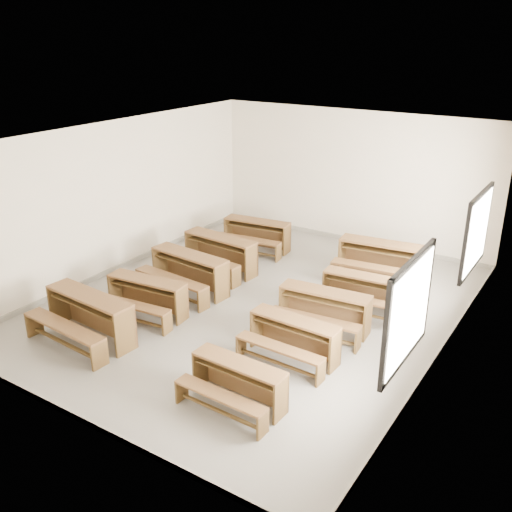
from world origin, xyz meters
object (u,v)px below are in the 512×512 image
Objects in this scene: desk_set_0 at (88,314)px; desk_set_3 at (219,251)px; desk_set_7 at (324,307)px; desk_set_2 at (188,270)px; desk_set_5 at (237,380)px; desk_set_6 at (293,336)px; desk_set_4 at (256,233)px; desk_set_1 at (146,294)px; desk_set_9 at (382,259)px; desk_set_8 at (361,289)px.

desk_set_0 is 1.03× the size of desk_set_3.
desk_set_3 is 3.27m from desk_set_7.
desk_set_7 is (2.99, 0.04, -0.04)m from desk_set_2.
desk_set_3 reaches higher than desk_set_7.
desk_set_2 is 1.01× the size of desk_set_3.
desk_set_7 is (0.05, 2.58, 0.04)m from desk_set_5.
desk_set_6 reaches higher than desk_set_5.
desk_set_4 is 4.08m from desk_set_7.
desk_set_7 reaches higher than desk_set_6.
desk_set_0 is at bearing -105.87° from desk_set_1.
desk_set_7 reaches higher than desk_set_5.
desk_set_4 is 1.11× the size of desk_set_6.
desk_set_9 is (0.06, 2.57, 0.06)m from desk_set_7.
desk_set_2 is at bearing -94.43° from desk_set_4.
desk_set_3 reaches higher than desk_set_5.
desk_set_6 is at bearing -2.93° from desk_set_1.
desk_set_7 reaches higher than desk_set_1.
desk_set_2 is at bearing -146.17° from desk_set_9.
desk_set_4 is 3.65m from desk_set_8.
desk_set_6 is (2.99, 0.16, -0.01)m from desk_set_1.
desk_set_3 reaches higher than desk_set_6.
desk_set_9 is at bearing 45.25° from desk_set_2.
desk_set_7 is (3.07, -1.12, -0.03)m from desk_set_3.
desk_set_3 is (-0.10, 2.39, 0.05)m from desk_set_1.
desk_set_1 is 3.91m from desk_set_4.
desk_set_5 is 1.48m from desk_set_6.
desk_set_9 is at bearing 45.61° from desk_set_1.
desk_set_4 is 1.01× the size of desk_set_7.
desk_set_9 is (0.11, 5.15, 0.10)m from desk_set_5.
desk_set_9 is (-0.16, 1.45, 0.09)m from desk_set_8.
desk_set_2 is at bearing 140.88° from desk_set_5.
desk_set_2 is 2.68m from desk_set_4.
desk_set_3 reaches higher than desk_set_4.
desk_set_7 is 2.57m from desk_set_9.
desk_set_2 reaches higher than desk_set_5.
desk_set_2 is (-0.01, 1.23, 0.05)m from desk_set_1.
desk_set_2 is 1.25× the size of desk_set_5.
desk_set_1 is at bearing -95.01° from desk_set_4.
desk_set_1 is (0.21, 1.18, -0.06)m from desk_set_0.
desk_set_4 reaches higher than desk_set_1.
desk_set_6 is 0.79× the size of desk_set_9.
desk_set_8 is at bearing 86.35° from desk_set_6.
desk_set_7 is at bearing -47.26° from desk_set_4.
desk_set_5 is at bearing -99.20° from desk_set_8.
desk_set_0 is 1.10× the size of desk_set_7.
desk_set_9 is at bearing 90.52° from desk_set_5.
desk_set_4 is at bearing 131.34° from desk_set_6.
desk_set_7 is at bearing -98.05° from desk_set_9.
desk_set_4 reaches higher than desk_set_5.
desk_set_3 is 1.52m from desk_set_4.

